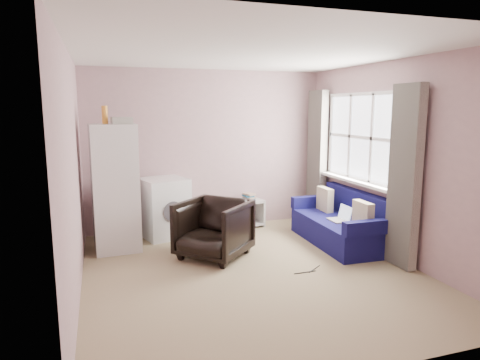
# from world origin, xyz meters

# --- Properties ---
(room) EXTENTS (3.84, 4.24, 2.54)m
(room) POSITION_xyz_m (0.02, 0.01, 1.25)
(room) COLOR #9C8966
(room) RESTS_ON ground
(armchair) EXTENTS (1.10, 1.10, 0.82)m
(armchair) POSITION_xyz_m (-0.30, 0.63, 0.41)
(armchair) COLOR black
(armchair) RESTS_ON ground
(fridge) EXTENTS (0.63, 0.62, 1.94)m
(fridge) POSITION_xyz_m (-1.46, 1.35, 0.87)
(fridge) COLOR silver
(fridge) RESTS_ON ground
(washing_machine) EXTENTS (0.77, 0.77, 0.88)m
(washing_machine) POSITION_xyz_m (-0.77, 1.75, 0.46)
(washing_machine) COLOR silver
(washing_machine) RESTS_ON ground
(side_table) EXTENTS (0.48, 0.48, 0.55)m
(side_table) POSITION_xyz_m (0.62, 1.88, 0.26)
(side_table) COLOR #9F9D9B
(side_table) RESTS_ON ground
(sofa) EXTENTS (0.80, 1.69, 0.75)m
(sofa) POSITION_xyz_m (1.59, 0.63, 0.27)
(sofa) COLOR #131358
(sofa) RESTS_ON ground
(window_dressing) EXTENTS (0.17, 2.62, 2.18)m
(window_dressing) POSITION_xyz_m (1.78, 0.70, 1.11)
(window_dressing) COLOR white
(window_dressing) RESTS_ON ground
(floor_cables) EXTENTS (0.42, 0.18, 0.01)m
(floor_cables) POSITION_xyz_m (0.66, -0.20, 0.01)
(floor_cables) COLOR black
(floor_cables) RESTS_ON ground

